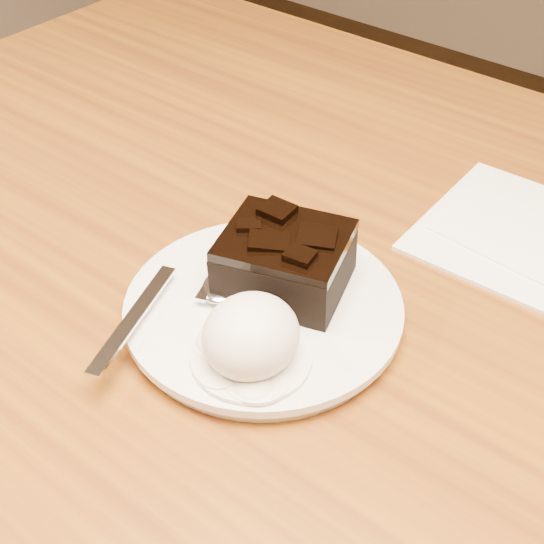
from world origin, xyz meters
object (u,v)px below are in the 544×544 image
Objects in this scene: spoon at (223,286)px; napkin at (525,235)px; ice_cream_scoop at (251,336)px; brownie at (285,264)px; dining_table at (325,543)px; plate at (263,312)px.

napkin is at bearing 39.24° from spoon.
brownie is at bearing 112.06° from ice_cream_scoop.
dining_table is 13.63× the size of brownie.
brownie is 0.51× the size of spoon.
ice_cream_scoop is 0.28m from napkin.
plate is at bearing -89.67° from brownie.
plate is 0.07m from ice_cream_scoop.
dining_table is 0.39m from plate.
plate is at bearing -108.89° from dining_table.
ice_cream_scoop is at bearing -87.57° from dining_table.
spoon is (-0.03, -0.01, 0.01)m from plate.
dining_table is 7.38× the size of napkin.
ice_cream_scoop is (0.01, -0.12, 0.41)m from dining_table.
plate is 1.26× the size of napkin.
dining_table is 6.94× the size of spoon.
plate is 1.19× the size of spoon.
plate is 0.24m from napkin.
brownie is (-0.00, 0.03, 0.03)m from plate.
ice_cream_scoop reaches higher than spoon.
plate is (-0.02, -0.07, 0.38)m from dining_table.
napkin is (0.08, 0.14, 0.38)m from dining_table.
spoon is at bearing -124.66° from dining_table.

